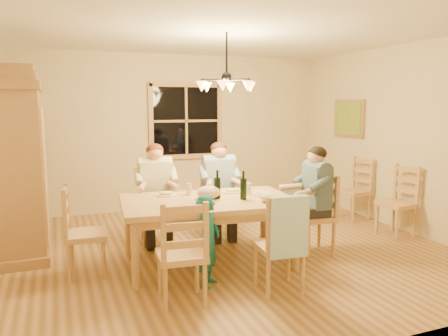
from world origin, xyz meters
name	(u,v)px	position (x,y,z in m)	size (l,w,h in m)	color
floor	(226,249)	(0.00, 0.00, 0.00)	(5.50, 5.50, 0.00)	brown
ceiling	(227,31)	(0.00, 0.00, 2.70)	(5.50, 5.00, 0.02)	white
wall_back	(175,132)	(0.00, 2.50, 1.35)	(5.50, 0.02, 2.70)	beige
wall_right	(401,138)	(2.75, 0.00, 1.35)	(0.02, 5.00, 2.70)	beige
window	(186,121)	(0.20, 2.47, 1.55)	(1.30, 0.06, 1.30)	black
painting	(349,119)	(2.71, 1.20, 1.60)	(0.06, 0.78, 0.64)	#996D42
chandelier	(227,85)	(0.00, 0.00, 2.08)	(0.77, 0.68, 0.71)	black
armoire	(18,169)	(-2.42, 0.81, 1.06)	(0.66, 1.40, 2.30)	#996D42
dining_table	(208,208)	(-0.37, -0.38, 0.66)	(2.05, 1.36, 0.76)	tan
chair_far_left	(156,221)	(-0.77, 0.59, 0.30)	(0.48, 0.46, 0.99)	tan
chair_far_right	(219,216)	(0.09, 0.51, 0.30)	(0.48, 0.46, 0.99)	tan
chair_near_left	(182,271)	(-0.94, -1.25, 0.30)	(0.48, 0.46, 0.99)	tan
chair_near_right	(279,261)	(0.03, -1.34, 0.30)	(0.48, 0.46, 0.99)	tan
chair_end_left	(87,248)	(-1.72, -0.25, 0.30)	(0.46, 0.48, 0.99)	tan
chair_end_right	(314,229)	(0.98, -0.50, 0.30)	(0.46, 0.48, 0.99)	tan
adult_woman	(156,181)	(-0.77, 0.59, 0.84)	(0.42, 0.45, 0.87)	beige
adult_plaid_man	(219,178)	(0.09, 0.51, 0.84)	(0.42, 0.45, 0.87)	#33568D
adult_slate_man	(315,186)	(0.98, -0.50, 0.84)	(0.45, 0.42, 0.87)	#455A6E
towel	(288,227)	(0.01, -1.53, 0.70)	(0.38, 0.10, 0.58)	#A2C8DB
wine_bottle_a	(217,184)	(-0.25, -0.35, 0.93)	(0.08, 0.08, 0.33)	black
wine_bottle_b	(243,185)	(0.00, -0.52, 0.93)	(0.08, 0.08, 0.33)	black
plate_woman	(167,195)	(-0.77, 0.01, 0.77)	(0.26, 0.26, 0.02)	white
plate_plaid	(232,192)	(0.04, -0.10, 0.77)	(0.26, 0.26, 0.02)	white
plate_slate	(264,195)	(0.33, -0.41, 0.77)	(0.26, 0.26, 0.02)	white
wine_glass_a	(189,189)	(-0.51, -0.07, 0.83)	(0.06, 0.06, 0.14)	silver
wine_glass_b	(249,188)	(0.18, -0.28, 0.83)	(0.06, 0.06, 0.14)	silver
cap	(269,197)	(0.21, -0.76, 0.82)	(0.20, 0.20, 0.11)	tan
napkin	(205,202)	(-0.48, -0.58, 0.78)	(0.18, 0.14, 0.03)	#465D80
cloth_bundle	(209,192)	(-0.36, -0.36, 0.84)	(0.28, 0.22, 0.15)	#CDAB94
child	(209,241)	(-0.58, -0.98, 0.47)	(0.34, 0.23, 0.94)	#1A6C78
chair_spare_front	(396,214)	(2.45, -0.30, 0.30)	(0.47, 0.49, 0.99)	tan
chair_spare_back	(353,201)	(2.45, 0.66, 0.30)	(0.47, 0.49, 0.99)	tan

